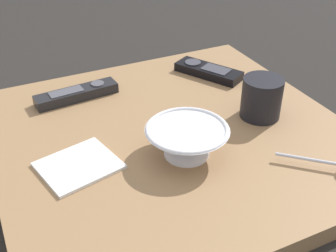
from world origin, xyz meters
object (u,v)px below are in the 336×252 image
Objects in this scene: tv_remote_far at (208,71)px; tv_remote_near at (77,94)px; folded_napkin at (79,166)px; coffee_mug at (262,98)px; cereal_bowl at (187,139)px.

tv_remote_near is at bearing -4.34° from tv_remote_far.
folded_napkin is (0.06, 0.24, -0.01)m from tv_remote_near.
folded_napkin is at bearing 74.92° from tv_remote_near.
folded_napkin is at bearing 0.67° from coffee_mug.
folded_napkin is at bearing 29.20° from tv_remote_far.
tv_remote_far is at bearing -150.80° from folded_napkin.
coffee_mug is 0.50× the size of tv_remote_far.
tv_remote_far is at bearing -126.89° from cereal_bowl.
tv_remote_near is at bearing -36.20° from coffee_mug.
tv_remote_far reaches higher than folded_napkin.
tv_remote_near is 1.24× the size of folded_napkin.
cereal_bowl is 1.79× the size of coffee_mug.
coffee_mug is at bearing 90.16° from tv_remote_far.
tv_remote_far is at bearing 175.66° from tv_remote_near.
tv_remote_near is (0.32, -0.23, -0.03)m from coffee_mug.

